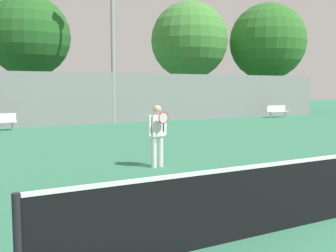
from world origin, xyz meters
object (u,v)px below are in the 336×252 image
(tree_green_broad, at_px, (189,40))
(light_pole_near_left, at_px, (112,5))
(bench_courtside_near, at_px, (277,110))
(tree_green_tall, at_px, (29,36))
(tree_dark_dense, at_px, (268,42))
(tennis_player, at_px, (157,132))

(tree_green_broad, bearing_deg, light_pole_near_left, -146.27)
(bench_courtside_near, distance_m, tree_green_tall, 17.50)
(bench_courtside_near, relative_size, tree_green_broad, 0.19)
(tree_green_tall, relative_size, tree_dark_dense, 0.89)
(light_pole_near_left, bearing_deg, tennis_player, -105.40)
(tree_dark_dense, bearing_deg, tree_green_tall, 175.29)
(bench_courtside_near, distance_m, tree_dark_dense, 8.26)
(bench_courtside_near, bearing_deg, tennis_player, -142.92)
(tennis_player, relative_size, tree_dark_dense, 0.18)
(tree_green_tall, height_order, tree_green_broad, tree_green_broad)
(tennis_player, xyz_separation_m, tree_dark_dense, (18.73, 16.54, 4.98))
(tree_green_tall, xyz_separation_m, tree_dark_dense, (19.02, -1.57, 0.50))
(tree_green_tall, bearing_deg, tennis_player, -89.10)
(light_pole_near_left, xyz_separation_m, tree_green_broad, (8.71, 5.82, -0.92))
(bench_courtside_near, bearing_deg, tree_green_broad, 112.48)
(light_pole_near_left, xyz_separation_m, tree_dark_dense, (15.24, 3.85, -0.88))
(tennis_player, distance_m, tree_green_tall, 18.66)
(tennis_player, bearing_deg, tree_green_tall, 82.21)
(light_pole_near_left, bearing_deg, tree_dark_dense, 14.19)
(tree_green_tall, distance_m, tree_green_broad, 12.51)
(bench_courtside_near, distance_m, light_pole_near_left, 13.29)
(light_pole_near_left, xyz_separation_m, tree_green_tall, (-3.78, 5.42, -1.38))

